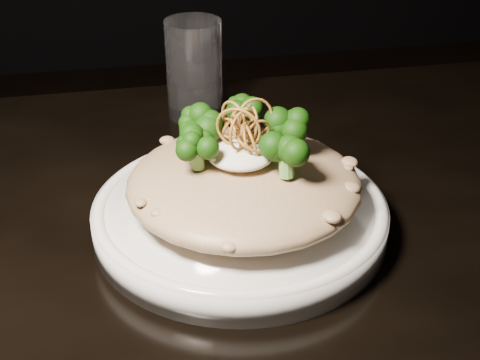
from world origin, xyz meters
TOP-DOWN VIEW (x-y plane):
  - table at (0.00, 0.00)m, footprint 1.10×0.80m
  - plate at (0.06, 0.02)m, footprint 0.28×0.28m
  - risotto at (0.06, 0.02)m, footprint 0.22×0.22m
  - broccoli at (0.07, 0.02)m, footprint 0.12×0.12m
  - cheese at (0.06, 0.02)m, footprint 0.06×0.06m
  - shallots at (0.07, 0.02)m, footprint 0.05×0.05m
  - drinking_glass at (0.06, 0.29)m, footprint 0.09×0.09m

SIDE VIEW (x-z plane):
  - table at x=0.00m, z-range 0.29..1.04m
  - plate at x=0.06m, z-range 0.75..0.78m
  - risotto at x=0.06m, z-range 0.78..0.83m
  - drinking_glass at x=0.06m, z-range 0.75..0.88m
  - cheese at x=0.06m, z-range 0.83..0.84m
  - broccoli at x=0.07m, z-range 0.83..0.87m
  - shallots at x=0.07m, z-range 0.84..0.88m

